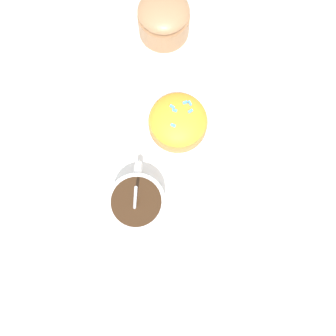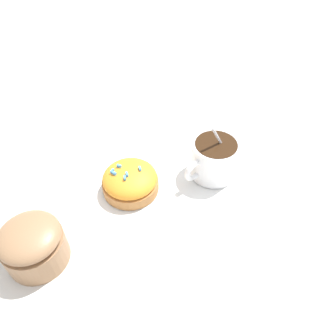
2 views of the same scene
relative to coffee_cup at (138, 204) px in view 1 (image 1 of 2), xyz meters
name	(u,v)px [view 1 (image 1 of 2)]	position (x,y,z in m)	size (l,w,h in m)	color
ground_plane	(157,166)	(0.07, 0.01, -0.04)	(3.00, 3.00, 0.00)	silver
paper_napkin	(157,165)	(0.07, 0.01, -0.04)	(0.28, 0.29, 0.00)	white
coffee_cup	(138,204)	(0.00, 0.00, 0.00)	(0.10, 0.08, 0.10)	white
frosted_pastry	(179,121)	(0.14, 0.00, -0.02)	(0.09, 0.09, 0.04)	#B2753D
sugar_bowl	(164,19)	(0.28, 0.10, 0.00)	(0.08, 0.08, 0.07)	#99704C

